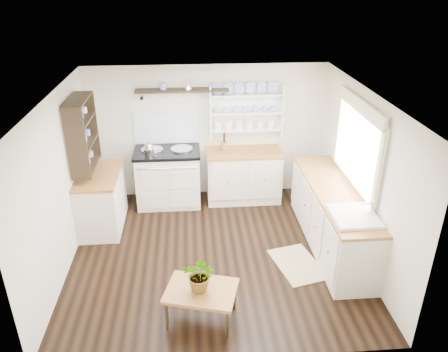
{
  "coord_description": "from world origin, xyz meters",
  "views": [
    {
      "loc": [
        -0.28,
        -5.16,
        3.71
      ],
      "look_at": [
        0.15,
        0.25,
        1.1
      ],
      "focal_mm": 35.0,
      "sensor_mm": 36.0,
      "label": 1
    }
  ],
  "objects": [
    {
      "name": "ceiling",
      "position": [
        0.0,
        0.0,
        2.3
      ],
      "size": [
        4.0,
        3.8,
        0.01
      ],
      "primitive_type": "cube",
      "color": "white",
      "rests_on": "wall_back"
    },
    {
      "name": "left_shelving",
      "position": [
        -1.84,
        0.9,
        1.55
      ],
      "size": [
        0.28,
        0.8,
        1.05
      ],
      "primitive_type": "cube",
      "color": "black",
      "rests_on": "wall_left"
    },
    {
      "name": "right_cabinets",
      "position": [
        1.7,
        0.1,
        0.46
      ],
      "size": [
        0.62,
        2.43,
        0.9
      ],
      "color": "beige",
      "rests_on": "floor"
    },
    {
      "name": "kettle",
      "position": [
        -0.97,
        1.45,
        1.04
      ],
      "size": [
        0.18,
        0.18,
        0.22
      ],
      "primitive_type": null,
      "color": "silver",
      "rests_on": "aga_cooker"
    },
    {
      "name": "center_table",
      "position": [
        -0.23,
        -1.28,
        0.38
      ],
      "size": [
        0.91,
        0.75,
        0.43
      ],
      "rotation": [
        0.0,
        0.0,
        -0.27
      ],
      "color": "brown",
      "rests_on": "floor"
    },
    {
      "name": "wall_back",
      "position": [
        0.0,
        1.9,
        1.15
      ],
      "size": [
        4.0,
        0.02,
        2.3
      ],
      "primitive_type": "cube",
      "color": "beige",
      "rests_on": "ground"
    },
    {
      "name": "plate_rack",
      "position": [
        0.65,
        1.86,
        1.56
      ],
      "size": [
        1.2,
        0.22,
        0.9
      ],
      "color": "white",
      "rests_on": "wall_back"
    },
    {
      "name": "aga_cooker",
      "position": [
        -0.69,
        1.57,
        0.49
      ],
      "size": [
        1.09,
        0.75,
        1.0
      ],
      "color": "beige",
      "rests_on": "floor"
    },
    {
      "name": "left_cabinets",
      "position": [
        -1.7,
        0.9,
        0.46
      ],
      "size": [
        0.62,
        1.13,
        0.9
      ],
      "color": "beige",
      "rests_on": "floor"
    },
    {
      "name": "window",
      "position": [
        1.95,
        0.15,
        1.56
      ],
      "size": [
        0.08,
        1.55,
        1.22
      ],
      "color": "white",
      "rests_on": "wall_right"
    },
    {
      "name": "floor",
      "position": [
        0.0,
        0.0,
        0.0
      ],
      "size": [
        4.0,
        3.8,
        0.01
      ],
      "primitive_type": "cube",
      "color": "black",
      "rests_on": "ground"
    },
    {
      "name": "wall_left",
      "position": [
        -2.0,
        0.0,
        1.15
      ],
      "size": [
        0.02,
        3.8,
        2.3
      ],
      "primitive_type": "cube",
      "color": "beige",
      "rests_on": "ground"
    },
    {
      "name": "utensil_crock",
      "position": [
        0.26,
        1.68,
        0.98
      ],
      "size": [
        0.11,
        0.11,
        0.13
      ],
      "primitive_type": "cylinder",
      "color": "#935436",
      "rests_on": "back_cabinets"
    },
    {
      "name": "wall_right",
      "position": [
        2.0,
        0.0,
        1.15
      ],
      "size": [
        0.02,
        3.8,
        2.3
      ],
      "primitive_type": "cube",
      "color": "beige",
      "rests_on": "ground"
    },
    {
      "name": "floor_rug",
      "position": [
        1.12,
        -0.37,
        0.01
      ],
      "size": [
        0.74,
        0.96,
        0.02
      ],
      "primitive_type": "cube",
      "rotation": [
        0.0,
        0.0,
        0.24
      ],
      "color": "#938755",
      "rests_on": "floor"
    },
    {
      "name": "potted_plant",
      "position": [
        -0.23,
        -1.28,
        0.63
      ],
      "size": [
        0.47,
        0.44,
        0.41
      ],
      "primitive_type": "imported",
      "rotation": [
        0.0,
        0.0,
        -0.4
      ],
      "color": "#3F7233",
      "rests_on": "center_table"
    },
    {
      "name": "high_shelf",
      "position": [
        -0.4,
        1.78,
        1.91
      ],
      "size": [
        1.5,
        0.29,
        0.16
      ],
      "color": "black",
      "rests_on": "wall_back"
    },
    {
      "name": "belfast_sink",
      "position": [
        1.7,
        -0.65,
        0.8
      ],
      "size": [
        0.55,
        0.6,
        0.45
      ],
      "color": "white",
      "rests_on": "right_cabinets"
    },
    {
      "name": "back_cabinets",
      "position": [
        0.6,
        1.6,
        0.46
      ],
      "size": [
        1.27,
        0.63,
        0.9
      ],
      "color": "beige",
      "rests_on": "floor"
    }
  ]
}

